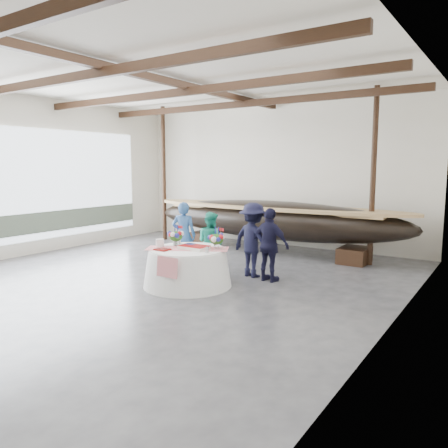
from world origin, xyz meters
The scene contains 14 objects.
floor centered at (0.00, 0.00, 0.00)m, with size 10.00×12.00×0.01m, color #3D3D42.
wall_back centered at (0.00, 6.00, 2.25)m, with size 10.00×0.02×4.50m, color silver.
wall_left centered at (-5.00, 0.00, 2.25)m, with size 0.02×12.00×4.50m, color silver.
wall_right centered at (5.00, 0.00, 2.25)m, with size 0.02×12.00×4.50m, color silver.
ceiling centered at (0.00, 0.00, 4.50)m, with size 10.00×12.00×0.01m, color white.
pavilion_structure centered at (0.00, 0.80, 4.00)m, with size 9.80×11.76×4.50m.
open_bay centered at (-4.95, 1.00, 1.83)m, with size 0.03×7.00×3.20m.
longboat_display centered at (0.65, 4.60, 0.98)m, with size 8.18×1.64×1.53m.
banquet_table centered at (0.82, 0.43, 0.40)m, with size 1.88×1.88×0.80m.
tabletop_items centered at (0.79, 0.62, 0.95)m, with size 1.78×1.32×0.40m.
guest_woman_blue centered at (-0.26, 1.66, 0.83)m, with size 0.61×0.40×1.66m, color #2B518A.
guest_woman_teal centered at (0.50, 1.73, 0.73)m, with size 0.71×0.55×1.45m, color teal.
guest_man_left centered at (1.58, 1.89, 0.86)m, with size 1.11×0.64×1.71m, color black.
guest_man_right centered at (2.11, 1.73, 0.82)m, with size 0.96×0.40×1.63m, color black.
Camera 1 is at (6.52, -6.68, 2.56)m, focal length 35.00 mm.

